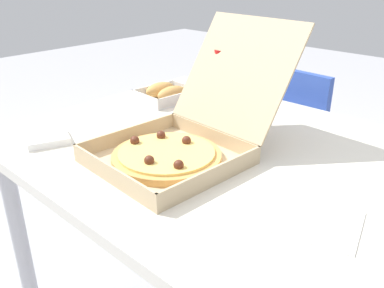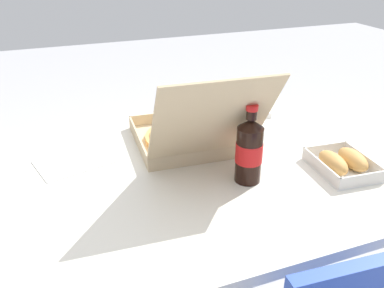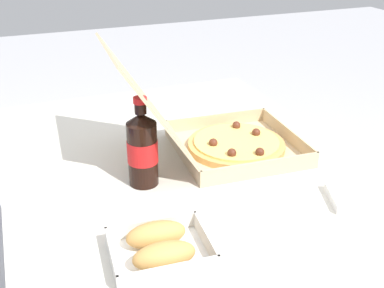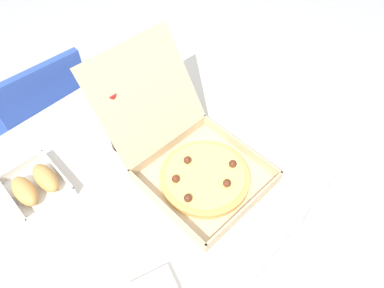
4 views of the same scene
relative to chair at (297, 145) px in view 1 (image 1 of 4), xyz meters
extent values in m
cube|color=silver|center=(0.11, -0.69, 0.25)|extent=(1.12, 0.90, 0.03)
cylinder|color=#B7B7BC|center=(-0.37, -1.07, -0.12)|extent=(0.05, 0.05, 0.72)
cylinder|color=#B7B7BC|center=(-0.37, -0.31, -0.12)|extent=(0.05, 0.05, 0.72)
cube|color=#2D4CAD|center=(0.00, 0.06, -0.05)|extent=(0.43, 0.43, 0.04)
cube|color=#2D4CAD|center=(-0.01, -0.12, 0.16)|extent=(0.36, 0.05, 0.38)
cylinder|color=#B2B2B7|center=(0.19, 0.22, -0.26)|extent=(0.03, 0.03, 0.43)
cylinder|color=#B2B2B7|center=(-0.15, 0.24, -0.26)|extent=(0.03, 0.03, 0.43)
cylinder|color=#B2B2B7|center=(0.16, -0.12, -0.26)|extent=(0.03, 0.03, 0.43)
cylinder|color=#B2B2B7|center=(-0.18, -0.09, -0.26)|extent=(0.03, 0.03, 0.43)
cube|color=tan|center=(0.10, -0.86, 0.27)|extent=(0.34, 0.34, 0.01)
cube|color=tan|center=(0.09, -1.01, 0.29)|extent=(0.32, 0.02, 0.04)
cube|color=tan|center=(-0.06, -0.85, 0.29)|extent=(0.02, 0.32, 0.04)
cube|color=tan|center=(0.26, -0.87, 0.29)|extent=(0.02, 0.32, 0.04)
cube|color=tan|center=(0.11, -0.70, 0.29)|extent=(0.32, 0.02, 0.04)
cube|color=tan|center=(0.11, -0.61, 0.45)|extent=(0.33, 0.20, 0.27)
cylinder|color=tan|center=(0.10, -0.86, 0.28)|extent=(0.27, 0.27, 0.02)
cylinder|color=#EAC666|center=(0.10, -0.86, 0.30)|extent=(0.24, 0.24, 0.01)
sphere|color=#562819|center=(0.11, -0.93, 0.30)|extent=(0.02, 0.02, 0.02)
sphere|color=#562819|center=(0.00, -0.88, 0.30)|extent=(0.02, 0.02, 0.02)
sphere|color=#562819|center=(0.10, -0.79, 0.30)|extent=(0.02, 0.02, 0.02)
sphere|color=#562819|center=(0.02, -0.81, 0.30)|extent=(0.02, 0.02, 0.02)
sphere|color=#562819|center=(0.18, -0.90, 0.30)|extent=(0.02, 0.02, 0.02)
cube|color=white|center=(-0.26, -0.52, 0.27)|extent=(0.16, 0.20, 0.00)
cube|color=silver|center=(-0.27, -0.61, 0.29)|extent=(0.15, 0.02, 0.03)
cube|color=silver|center=(-0.25, -0.43, 0.29)|extent=(0.15, 0.02, 0.03)
cube|color=silver|center=(-0.33, -0.51, 0.29)|extent=(0.02, 0.19, 0.03)
cube|color=silver|center=(-0.19, -0.52, 0.29)|extent=(0.02, 0.19, 0.03)
ellipsoid|color=tan|center=(-0.29, -0.52, 0.30)|extent=(0.06, 0.12, 0.05)
ellipsoid|color=tan|center=(-0.23, -0.52, 0.30)|extent=(0.06, 0.12, 0.05)
cylinder|color=black|center=(0.02, -0.57, 0.35)|extent=(0.07, 0.07, 0.16)
cone|color=black|center=(0.02, -0.57, 0.44)|extent=(0.07, 0.07, 0.02)
cylinder|color=black|center=(0.02, -0.57, 0.47)|extent=(0.03, 0.03, 0.02)
cylinder|color=red|center=(0.02, -0.57, 0.49)|extent=(0.03, 0.03, 0.01)
cylinder|color=red|center=(0.02, -0.57, 0.36)|extent=(0.07, 0.07, 0.06)
cube|color=white|center=(0.46, -0.84, 0.27)|extent=(0.24, 0.20, 0.00)
cube|color=white|center=(-0.24, -0.99, 0.28)|extent=(0.14, 0.14, 0.02)
camera|label=1|loc=(0.76, -1.47, 0.72)|focal=38.16mm
camera|label=2|loc=(0.51, 0.29, 0.87)|focal=37.99mm
camera|label=3|loc=(-0.96, -0.31, 0.87)|focal=44.45mm
camera|label=4|loc=(-0.35, -1.22, 1.15)|focal=32.41mm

